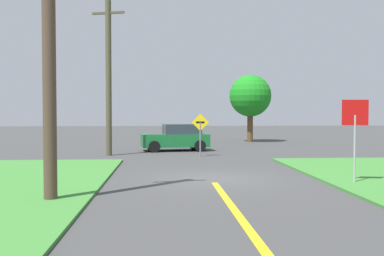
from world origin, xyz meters
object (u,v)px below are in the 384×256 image
object	(u,v)px
stop_sign	(355,124)
oak_tree_left	(250,96)
direction_sign	(200,130)
car_approaching_junction	(177,137)
utility_pole_near	(49,30)
utility_pole_mid	(109,76)

from	to	relation	value
stop_sign	oak_tree_left	xyz separation A→B (m)	(0.63, 20.88, 1.63)
stop_sign	oak_tree_left	size ratio (longest dim) A/B	0.52
stop_sign	direction_sign	distance (m)	10.40
car_approaching_junction	oak_tree_left	distance (m)	10.21
car_approaching_junction	direction_sign	xyz separation A→B (m)	(1.14, -3.64, 0.59)
stop_sign	car_approaching_junction	xyz separation A→B (m)	(-5.39, 13.12, -1.16)
direction_sign	oak_tree_left	distance (m)	12.59
stop_sign	direction_sign	size ratio (longest dim) A/B	1.22
car_approaching_junction	oak_tree_left	size ratio (longest dim) A/B	0.80
utility_pole_near	utility_pole_mid	bearing A→B (deg)	89.77
stop_sign	direction_sign	world-z (taller)	stop_sign
stop_sign	oak_tree_left	world-z (taller)	oak_tree_left
stop_sign	car_approaching_junction	bearing A→B (deg)	-56.90
utility_pole_mid	direction_sign	size ratio (longest dim) A/B	3.68
stop_sign	direction_sign	bearing A→B (deg)	-55.08
utility_pole_mid	direction_sign	xyz separation A→B (m)	(4.88, -0.87, -2.86)
stop_sign	utility_pole_mid	size ratio (longest dim) A/B	0.33
direction_sign	oak_tree_left	size ratio (longest dim) A/B	0.43
direction_sign	oak_tree_left	bearing A→B (deg)	66.85
utility_pole_near	utility_pole_mid	xyz separation A→B (m)	(0.05, 12.63, -0.23)
utility_pole_near	stop_sign	bearing A→B (deg)	13.98
car_approaching_junction	utility_pole_mid	size ratio (longest dim) A/B	0.51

